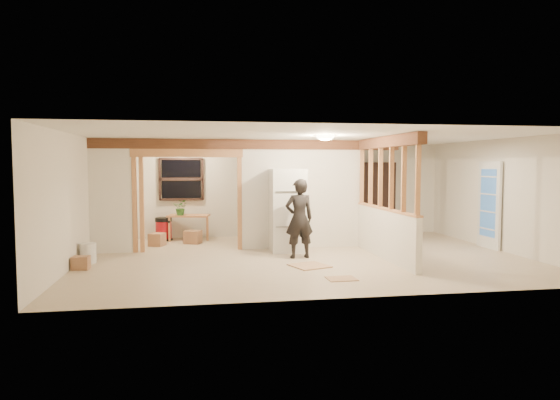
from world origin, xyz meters
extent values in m
cube|color=#C2AC90|center=(0.00, 0.00, -0.01)|extent=(9.00, 6.50, 0.01)
cube|color=white|center=(0.00, 0.00, 2.50)|extent=(9.00, 6.50, 0.01)
cube|color=silver|center=(0.00, 3.25, 1.25)|extent=(9.00, 0.01, 2.50)
cube|color=silver|center=(0.00, -3.25, 1.25)|extent=(9.00, 0.01, 2.50)
cube|color=silver|center=(-4.50, 0.00, 1.25)|extent=(0.01, 6.50, 2.50)
cube|color=silver|center=(4.50, 0.00, 1.25)|extent=(0.01, 6.50, 2.50)
cube|color=silver|center=(-4.05, 1.20, 1.25)|extent=(0.90, 0.12, 2.50)
cube|color=silver|center=(0.20, 1.20, 1.25)|extent=(2.80, 0.12, 2.50)
cube|color=tan|center=(-2.40, 1.20, 1.10)|extent=(2.46, 0.14, 2.20)
cube|color=brown|center=(-1.00, 1.20, 2.38)|extent=(7.00, 0.18, 0.22)
cube|color=brown|center=(1.60, -0.40, 2.38)|extent=(0.18, 3.30, 0.22)
cube|color=silver|center=(1.60, -0.40, 0.50)|extent=(0.12, 3.20, 1.00)
cube|color=tan|center=(1.60, -0.40, 1.66)|extent=(0.14, 3.20, 1.32)
cube|color=black|center=(-2.60, 3.17, 1.55)|extent=(1.12, 0.10, 1.10)
cube|color=white|center=(4.42, 0.40, 1.00)|extent=(0.12, 0.86, 2.00)
ellipsoid|color=#FFEABF|center=(0.30, -0.50, 2.48)|extent=(0.36, 0.36, 0.16)
ellipsoid|color=#FFEABF|center=(-2.50, 2.30, 2.48)|extent=(0.32, 0.32, 0.14)
ellipsoid|color=#FFD88C|center=(-2.00, 1.60, 2.18)|extent=(0.07, 0.07, 0.07)
cube|color=white|center=(-0.22, 0.77, 0.92)|extent=(0.75, 0.73, 1.83)
imported|color=black|center=(-0.13, -0.06, 0.82)|extent=(0.63, 0.45, 1.64)
cube|color=tan|center=(-2.42, 2.82, 0.32)|extent=(1.11, 0.72, 0.65)
imported|color=#3A7432|center=(-2.61, 2.72, 0.85)|extent=(0.42, 0.38, 0.39)
cylinder|color=#A50E16|center=(-3.05, 2.82, 0.30)|extent=(0.48, 0.48, 0.60)
cube|color=black|center=(2.67, 3.01, 1.00)|extent=(1.00, 0.33, 1.99)
cylinder|color=silver|center=(-4.32, 0.07, 0.20)|extent=(0.38, 0.38, 0.39)
cube|color=#A77350|center=(-2.31, 2.22, 0.16)|extent=(0.47, 0.44, 0.32)
cube|color=#A77350|center=(-3.15, 1.99, 0.15)|extent=(0.42, 0.42, 0.30)
cube|color=#A77350|center=(-4.32, -0.53, 0.12)|extent=(0.31, 0.26, 0.24)
cube|color=tan|center=(-0.11, -0.95, 0.01)|extent=(0.81, 0.81, 0.02)
cube|color=tan|center=(0.19, -2.08, 0.01)|extent=(0.50, 0.41, 0.02)
camera|label=1|loc=(-2.19, -10.06, 1.91)|focal=32.00mm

